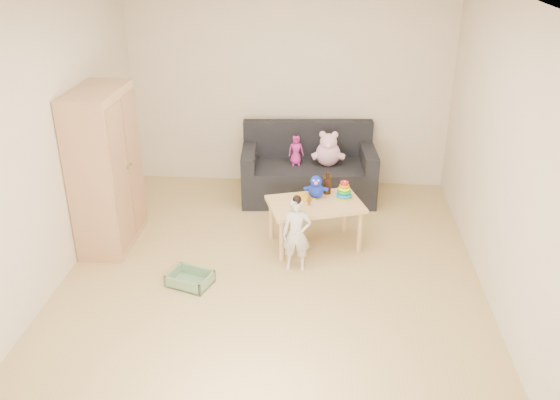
# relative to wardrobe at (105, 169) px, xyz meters

# --- Properties ---
(room) EXTENTS (4.50, 4.50, 4.50)m
(room) POSITION_rel_wardrobe_xyz_m (1.76, -0.46, 0.47)
(room) COLOR tan
(room) RESTS_ON ground
(wardrobe) EXTENTS (0.46, 0.92, 1.66)m
(wardrobe) POSITION_rel_wardrobe_xyz_m (0.00, 0.00, 0.00)
(wardrobe) COLOR tan
(wardrobe) RESTS_ON ground
(sofa) EXTENTS (1.66, 0.92, 0.45)m
(sofa) POSITION_rel_wardrobe_xyz_m (2.04, 1.28, -0.61)
(sofa) COLOR black
(sofa) RESTS_ON ground
(play_table) EXTENTS (1.09, 0.86, 0.50)m
(play_table) POSITION_rel_wardrobe_xyz_m (2.15, 0.08, -0.58)
(play_table) COLOR tan
(play_table) RESTS_ON ground
(storage_bin) EXTENTS (0.47, 0.41, 0.12)m
(storage_bin) POSITION_rel_wardrobe_xyz_m (1.00, -0.77, -0.77)
(storage_bin) COLOR #658963
(storage_bin) RESTS_ON ground
(toddler) EXTENTS (0.28, 0.19, 0.75)m
(toddler) POSITION_rel_wardrobe_xyz_m (1.99, -0.40, -0.46)
(toddler) COLOR silver
(toddler) RESTS_ON ground
(pink_bear) EXTENTS (0.38, 0.35, 0.36)m
(pink_bear) POSITION_rel_wardrobe_xyz_m (2.27, 1.25, -0.20)
(pink_bear) COLOR #ECAED0
(pink_bear) RESTS_ON sofa
(doll) EXTENTS (0.20, 0.16, 0.36)m
(doll) POSITION_rel_wardrobe_xyz_m (1.88, 1.25, -0.20)
(doll) COLOR #C4248D
(doll) RESTS_ON sofa
(ring_stacker) EXTENTS (0.17, 0.17, 0.19)m
(ring_stacker) POSITION_rel_wardrobe_xyz_m (2.45, 0.22, -0.26)
(ring_stacker) COLOR #B4CB0A
(ring_stacker) RESTS_ON play_table
(brown_bottle) EXTENTS (0.08, 0.08, 0.24)m
(brown_bottle) POSITION_rel_wardrobe_xyz_m (2.27, 0.32, -0.23)
(brown_bottle) COLOR black
(brown_bottle) RESTS_ON play_table
(blue_plush) EXTENTS (0.21, 0.17, 0.25)m
(blue_plush) POSITION_rel_wardrobe_xyz_m (2.15, 0.21, -0.21)
(blue_plush) COLOR #162DC6
(blue_plush) RESTS_ON play_table
(wooden_figure) EXTENTS (0.05, 0.04, 0.11)m
(wooden_figure) POSITION_rel_wardrobe_xyz_m (2.09, 0.01, -0.28)
(wooden_figure) COLOR brown
(wooden_figure) RESTS_ON play_table
(yellow_book) EXTENTS (0.25, 0.25, 0.01)m
(yellow_book) POSITION_rel_wardrobe_xyz_m (2.03, 0.18, -0.33)
(yellow_book) COLOR #FFAA1A
(yellow_book) RESTS_ON play_table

